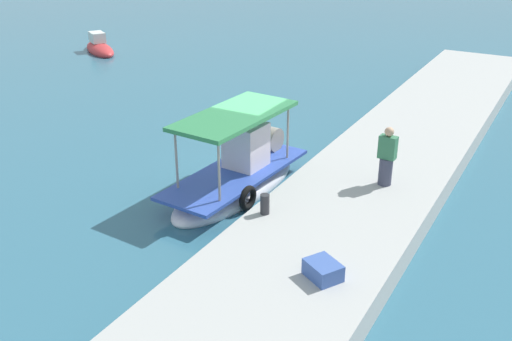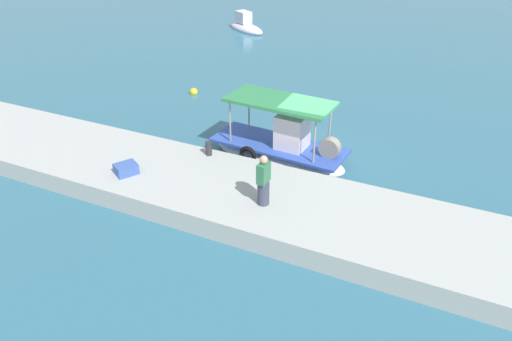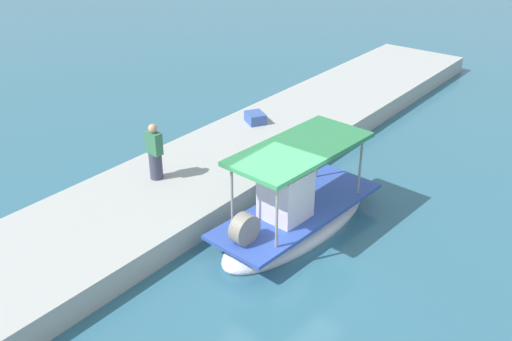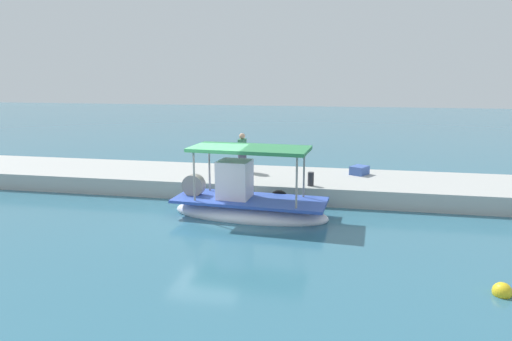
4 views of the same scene
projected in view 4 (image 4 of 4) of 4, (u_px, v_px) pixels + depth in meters
ground_plane at (207, 218)px, 15.82m from camera, size 120.00×120.00×0.00m
dock_quay at (236, 181)px, 19.81m from camera, size 36.00×4.09×0.71m
main_fishing_boat at (247, 203)px, 16.02m from camera, size 5.69×2.32×2.83m
fisherman_near_bollard at (242, 154)px, 20.03m from camera, size 0.40×0.50×1.71m
mooring_bollard at (311, 179)px, 17.50m from camera, size 0.24×0.24×0.53m
cargo_crate at (359, 170)px, 19.50m from camera, size 0.88×0.94×0.37m
marker_buoy at (502, 292)px, 10.28m from camera, size 0.43×0.43×0.43m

